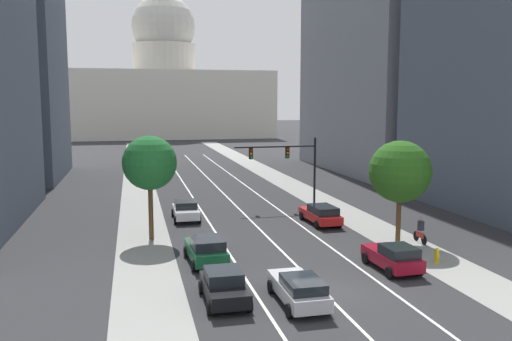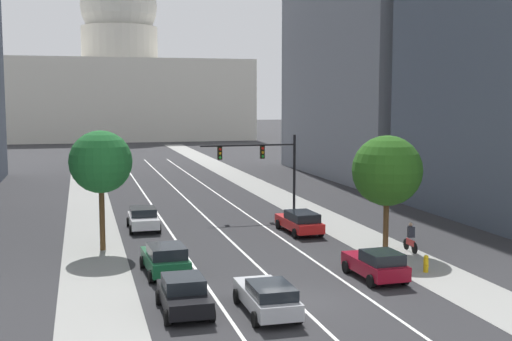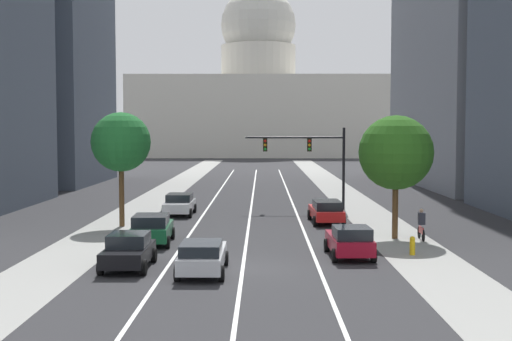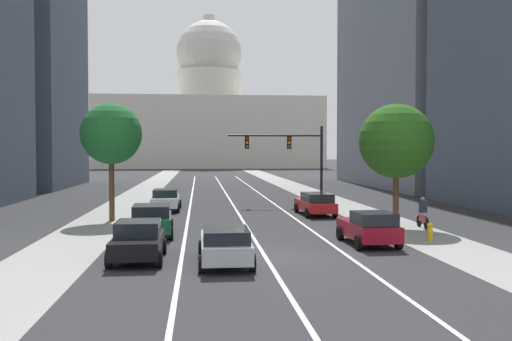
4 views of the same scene
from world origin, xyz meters
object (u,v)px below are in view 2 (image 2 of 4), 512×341
Objects in this scene: cyclist at (411,237)px; car_red at (300,221)px; car_green at (165,259)px; capitol_building at (121,84)px; traffic_signal_mast at (265,160)px; car_black at (184,294)px; fire_hydrant at (426,263)px; car_silver at (267,296)px; car_white at (143,218)px; street_tree_mid_right at (387,171)px; street_tree_near_left at (101,162)px; car_crimson at (376,264)px.

car_red is at bearing 35.01° from cyclist.
car_green is at bearing 96.48° from cyclist.
capitol_building reaches higher than traffic_signal_mast.
car_black reaches higher than fire_hydrant.
traffic_signal_mast is at bearing -15.42° from car_silver.
car_black is at bearing 143.04° from car_red.
car_white is at bearing 130.88° from fire_hydrant.
street_tree_mid_right reaches higher than car_red.
car_black is at bearing 71.50° from car_silver.
street_tree_mid_right reaches higher than fire_hydrant.
street_tree_mid_right is (8.13, -114.59, -7.34)m from capitol_building.
car_black is at bearing -113.90° from traffic_signal_mast.
cyclist is (4.50, -6.72, 0.07)m from car_red.
capitol_building is 120.32m from fire_hydrant.
traffic_signal_mast reaches higher than cyclist.
car_black is at bearing 118.74° from cyclist.
car_red is 2.82× the size of cyclist.
car_red is (9.88, 14.21, 0.01)m from car_black.
traffic_signal_mast reaches higher than fire_hydrant.
street_tree_near_left is at bearing -144.51° from traffic_signal_mast.
capitol_building is at bearing 0.38° from car_crimson.
car_silver is 0.63× the size of traffic_signal_mast.
car_white reaches higher than car_red.
traffic_signal_mast is 8.11× the size of fire_hydrant.
capitol_building is 13.12× the size of car_crimson.
car_red is 0.69× the size of street_tree_near_left.
street_tree_mid_right reaches higher than cyclist.
street_tree_mid_right is (9.77, 9.16, 3.96)m from car_silver.
street_tree_near_left reaches higher than car_black.
car_black is 0.92× the size of car_green.
street_tree_mid_right is at bearing -85.94° from capitol_building.
car_red is 16.67m from car_silver.
fire_hydrant is 0.13× the size of street_tree_mid_right.
fire_hydrant is at bearing -86.17° from capitol_building.
traffic_signal_mast is 4.29× the size of cyclist.
traffic_signal_mast reaches higher than car_red.
traffic_signal_mast is at bearing -87.45° from capitol_building.
car_silver is at bearing 154.56° from car_red.
cyclist is (9.44, -115.15, -11.21)m from capitol_building.
street_tree_near_left reaches higher than traffic_signal_mast.
car_silver is at bearing -65.68° from street_tree_near_left.
cyclist is (14.38, -10.62, 0.07)m from car_white.
car_red is at bearing -35.07° from car_black.
car_crimson is 19.10m from traffic_signal_mast.
car_crimson is 3.14m from fire_hydrant.
capitol_building is 12.86× the size of car_white.
car_black reaches higher than car_silver.
traffic_signal_mast is at bearing 1.34° from car_red.
capitol_building is 123.27m from car_black.
car_silver is at bearing -156.18° from fire_hydrant.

